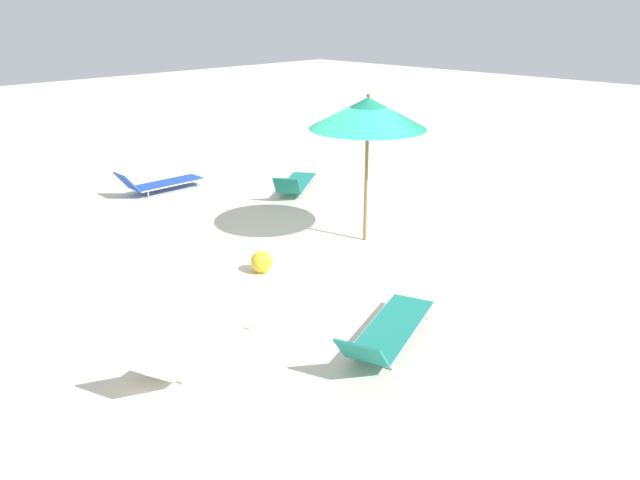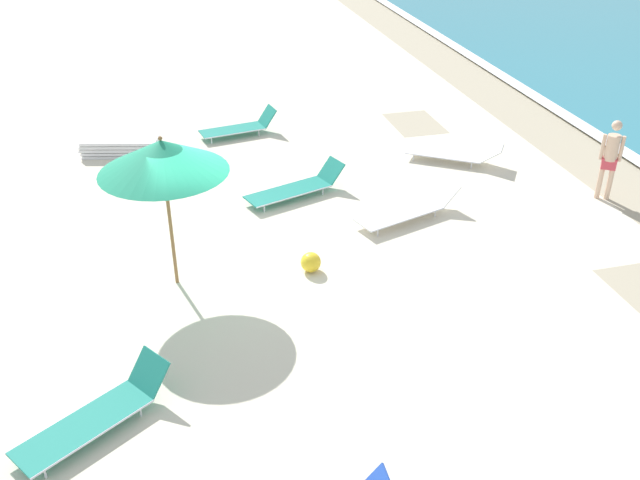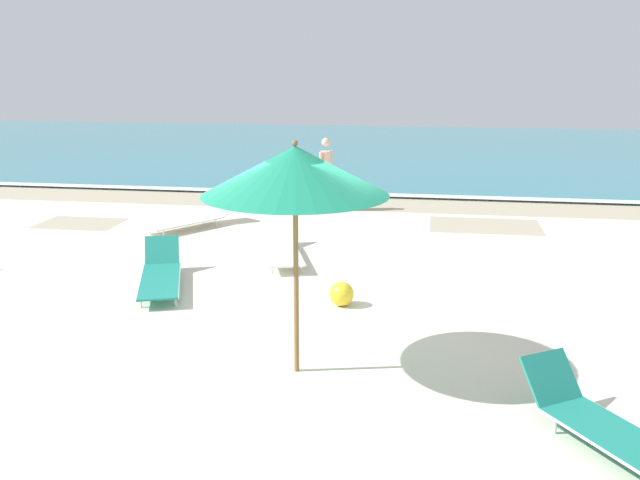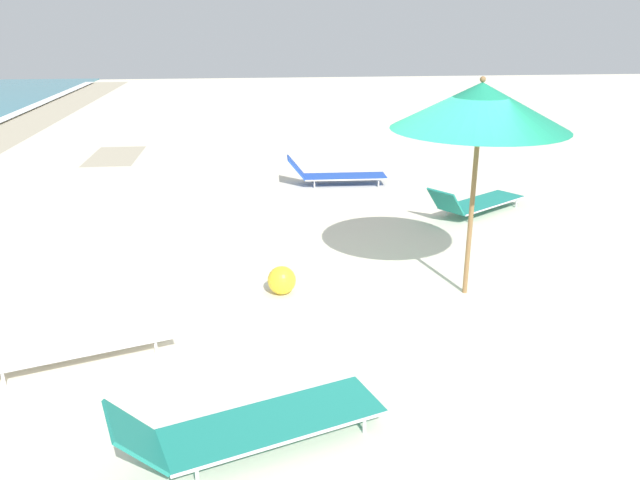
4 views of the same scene
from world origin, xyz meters
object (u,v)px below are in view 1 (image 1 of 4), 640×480
(sun_lounger_mid_beach_solo, at_px, (295,183))
(sun_lounger_mid_beach_pair_a, at_px, (387,332))
(sun_lounger_beside_umbrella, at_px, (190,344))
(beach_umbrella, at_px, (368,114))
(beach_ball, at_px, (262,262))
(sun_lounger_near_water_left, at_px, (159,183))

(sun_lounger_mid_beach_solo, xyz_separation_m, sun_lounger_mid_beach_pair_a, (-6.07, 4.08, -0.00))
(sun_lounger_beside_umbrella, bearing_deg, beach_umbrella, -94.03)
(beach_ball, bearing_deg, sun_lounger_beside_umbrella, 121.02)
(sun_lounger_beside_umbrella, relative_size, sun_lounger_mid_beach_pair_a, 1.03)
(sun_lounger_mid_beach_solo, bearing_deg, beach_umbrella, 124.49)
(sun_lounger_near_water_left, distance_m, sun_lounger_mid_beach_solo, 3.23)
(beach_umbrella, distance_m, sun_lounger_mid_beach_solo, 4.14)
(beach_ball, bearing_deg, sun_lounger_near_water_left, -14.60)
(sun_lounger_beside_umbrella, distance_m, sun_lounger_mid_beach_pair_a, 2.52)
(sun_lounger_beside_umbrella, xyz_separation_m, sun_lounger_mid_beach_solo, (4.50, -6.06, 0.01))
(beach_umbrella, xyz_separation_m, sun_lounger_mid_beach_solo, (3.28, -1.29, -2.17))
(beach_umbrella, xyz_separation_m, sun_lounger_beside_umbrella, (-1.22, 4.77, -2.18))
(sun_lounger_beside_umbrella, relative_size, sun_lounger_near_water_left, 1.13)
(sun_lounger_near_water_left, relative_size, beach_ball, 5.71)
(sun_lounger_beside_umbrella, xyz_separation_m, beach_ball, (1.45, -2.41, -0.02))
(beach_umbrella, relative_size, sun_lounger_near_water_left, 1.30)
(beach_umbrella, bearing_deg, sun_lounger_mid_beach_pair_a, 134.92)
(beach_ball, bearing_deg, sun_lounger_mid_beach_pair_a, 171.89)
(sun_lounger_mid_beach_solo, distance_m, beach_ball, 4.76)
(sun_lounger_near_water_left, bearing_deg, beach_umbrella, -168.59)
(sun_lounger_mid_beach_solo, bearing_deg, beach_ball, 95.82)
(sun_lounger_mid_beach_solo, relative_size, beach_ball, 5.81)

